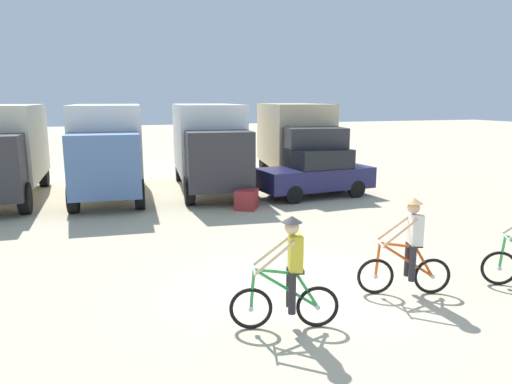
% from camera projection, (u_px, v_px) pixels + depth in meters
% --- Properties ---
extents(ground_plane, '(120.00, 120.00, 0.00)m').
position_uv_depth(ground_plane, '(302.00, 290.00, 8.92)').
color(ground_plane, beige).
extents(box_truck_cream_rv, '(2.49, 6.79, 3.35)m').
position_uv_depth(box_truck_cream_rv, '(2.00, 147.00, 16.75)').
color(box_truck_cream_rv, beige).
rests_on(box_truck_cream_rv, ground).
extents(box_truck_white_box, '(2.79, 6.88, 3.35)m').
position_uv_depth(box_truck_white_box, '(108.00, 145.00, 17.47)').
color(box_truck_white_box, white).
rests_on(box_truck_white_box, ground).
extents(box_truck_avon_van, '(3.00, 6.94, 3.35)m').
position_uv_depth(box_truck_avon_van, '(209.00, 142.00, 18.62)').
color(box_truck_avon_van, white).
rests_on(box_truck_avon_van, ground).
extents(box_truck_tan_camper, '(3.35, 7.03, 3.35)m').
position_uv_depth(box_truck_tan_camper, '(296.00, 138.00, 20.60)').
color(box_truck_tan_camper, '#CCB78E').
rests_on(box_truck_tan_camper, ground).
extents(sedan_parked, '(4.34, 2.14, 1.76)m').
position_uv_depth(sedan_parked, '(316.00, 173.00, 17.37)').
color(sedan_parked, '#1E1E4C').
rests_on(sedan_parked, ground).
extents(cyclist_orange_shirt, '(1.69, 0.63, 1.82)m').
position_uv_depth(cyclist_orange_shirt, '(288.00, 277.00, 7.30)').
color(cyclist_orange_shirt, black).
rests_on(cyclist_orange_shirt, ground).
extents(cyclist_cowboy_hat, '(1.66, 0.69, 1.82)m').
position_uv_depth(cyclist_cowboy_hat, '(409.00, 250.00, 8.60)').
color(cyclist_cowboy_hat, black).
rests_on(cyclist_cowboy_hat, ground).
extents(supply_crate, '(0.95, 0.99, 0.65)m').
position_uv_depth(supply_crate, '(246.00, 199.00, 15.47)').
color(supply_crate, '#9E2D2D').
rests_on(supply_crate, ground).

